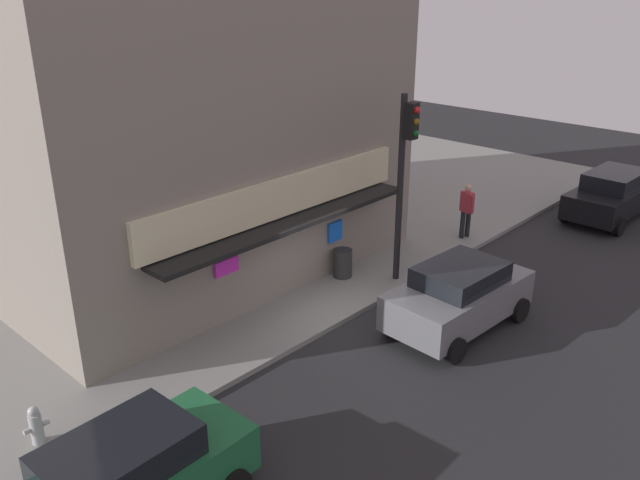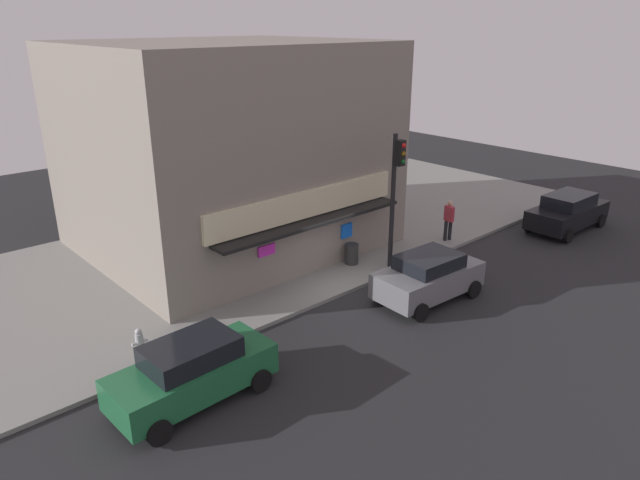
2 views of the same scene
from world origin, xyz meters
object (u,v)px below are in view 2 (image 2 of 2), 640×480
(traffic_light, at_px, (395,184))
(fire_hydrant, at_px, (140,341))
(parked_car_grey, at_px, (428,276))
(pedestrian, at_px, (449,218))
(trash_can, at_px, (352,254))
(parked_car_black, at_px, (568,212))
(parked_car_green, at_px, (192,371))

(traffic_light, distance_m, fire_hydrant, 10.71)
(fire_hydrant, xyz_separation_m, parked_car_grey, (9.26, -3.28, 0.36))
(traffic_light, relative_size, fire_hydrant, 6.61)
(parked_car_grey, bearing_deg, pedestrian, 29.47)
(trash_can, bearing_deg, parked_car_black, -19.00)
(fire_hydrant, xyz_separation_m, pedestrian, (14.35, -0.40, 0.62))
(parked_car_green, xyz_separation_m, parked_car_grey, (9.16, -0.40, -0.01))
(trash_can, xyz_separation_m, pedestrian, (5.04, -0.98, 0.60))
(parked_car_green, bearing_deg, trash_can, 20.55)
(pedestrian, distance_m, parked_car_grey, 5.85)
(parked_car_green, bearing_deg, parked_car_black, -0.60)
(parked_car_grey, bearing_deg, parked_car_green, 177.50)
(fire_hydrant, relative_size, parked_car_black, 0.17)
(trash_can, xyz_separation_m, parked_car_black, (10.64, -3.66, 0.34))
(traffic_light, bearing_deg, parked_car_grey, -111.43)
(fire_hydrant, xyz_separation_m, trash_can, (9.32, 0.58, 0.03))
(pedestrian, relative_size, parked_car_grey, 0.44)
(traffic_light, relative_size, pedestrian, 2.89)
(fire_hydrant, xyz_separation_m, parked_car_green, (0.10, -2.88, 0.36))
(traffic_light, distance_m, trash_can, 3.37)
(fire_hydrant, xyz_separation_m, parked_car_black, (19.95, -3.09, 0.36))
(parked_car_black, height_order, parked_car_green, parked_car_green)
(parked_car_black, bearing_deg, trash_can, 161.00)
(traffic_light, bearing_deg, pedestrian, 4.68)
(traffic_light, relative_size, parked_car_grey, 1.28)
(traffic_light, height_order, parked_car_grey, traffic_light)
(traffic_light, bearing_deg, fire_hydrant, 175.90)
(fire_hydrant, bearing_deg, traffic_light, -4.10)
(parked_car_black, bearing_deg, parked_car_green, 179.40)
(fire_hydrant, bearing_deg, parked_car_green, -88.02)
(fire_hydrant, relative_size, parked_car_grey, 0.19)
(pedestrian, xyz_separation_m, parked_car_black, (5.60, -2.69, -0.26))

